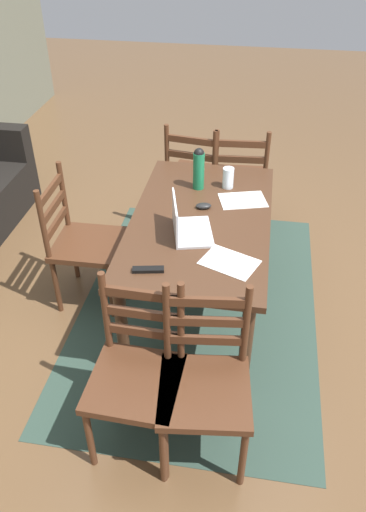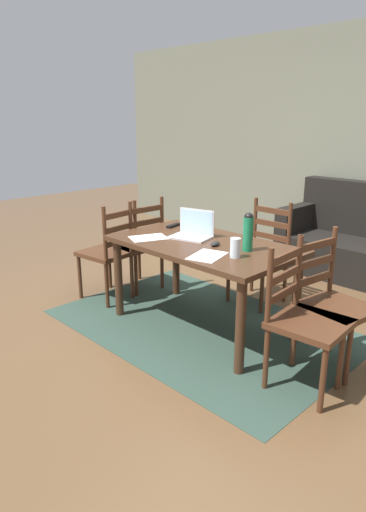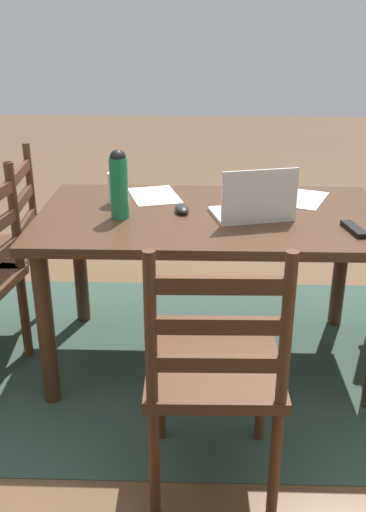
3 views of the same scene
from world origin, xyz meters
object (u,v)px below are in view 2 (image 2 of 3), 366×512
(chair_left_near, at_px, (110,252))
(chair_left_far, at_px, (137,245))
(water_bottle, at_px, (248,231))
(chair_far_head, at_px, (261,254))
(dining_table, at_px, (203,254))
(tv_remote, at_px, (173,226))
(chair_right_far, at_px, (332,304))
(laptop, at_px, (193,230))
(chair_right_near, at_px, (305,320))
(computer_mouse, at_px, (216,244))
(drinking_glass, at_px, (235,248))

(chair_left_near, distance_m, chair_left_far, 0.34)
(water_bottle, bearing_deg, chair_far_head, 118.04)
(dining_table, relative_size, tv_remote, 8.85)
(dining_table, bearing_deg, chair_far_head, 90.05)
(chair_far_head, bearing_deg, water_bottle, -61.96)
(chair_right_far, xyz_separation_m, laptop, (-1.22, -0.11, 0.33))
(chair_left_far, relative_size, water_bottle, 3.28)
(chair_right_near, distance_m, tv_remote, 1.67)
(chair_right_near, bearing_deg, dining_table, 170.48)
(chair_right_near, relative_size, tv_remote, 5.59)
(chair_far_head, relative_size, computer_mouse, 9.50)
(chair_left_far, height_order, drinking_glass, chair_left_far)
(dining_table, height_order, drinking_glass, drinking_glass)
(chair_far_head, relative_size, tv_remote, 5.59)
(chair_right_far, xyz_separation_m, chair_right_near, (-0.00, -0.35, 0.00))
(tv_remote, bearing_deg, chair_right_far, -12.08)
(chair_far_head, bearing_deg, chair_left_far, -148.80)
(chair_right_far, bearing_deg, drinking_glass, -153.52)
(dining_table, distance_m, chair_left_far, 1.07)
(dining_table, height_order, chair_right_near, chair_right_near)
(water_bottle, bearing_deg, chair_right_near, -20.51)
(chair_right_far, distance_m, chair_far_head, 1.21)
(chair_right_far, relative_size, drinking_glass, 6.70)
(chair_right_far, distance_m, chair_left_far, 2.08)
(chair_left_far, height_order, computer_mouse, chair_left_far)
(dining_table, xyz_separation_m, chair_far_head, (-0.00, 0.80, -0.17))
(laptop, bearing_deg, dining_table, -21.73)
(water_bottle, xyz_separation_m, computer_mouse, (-0.26, -0.06, -0.13))
(dining_table, xyz_separation_m, computer_mouse, (0.13, 0.00, 0.11))
(chair_left_far, bearing_deg, chair_right_near, -9.41)
(dining_table, height_order, chair_left_near, chair_left_near)
(chair_right_near, xyz_separation_m, drinking_glass, (-0.61, 0.05, 0.34))
(chair_right_near, height_order, chair_left_far, same)
(laptop, relative_size, water_bottle, 1.26)
(dining_table, xyz_separation_m, chair_left_far, (-1.04, 0.17, -0.17))
(drinking_glass, relative_size, computer_mouse, 1.42)
(computer_mouse, bearing_deg, chair_right_near, -23.75)
(dining_table, height_order, chair_far_head, chair_far_head)
(dining_table, bearing_deg, water_bottle, 10.12)
(chair_left_near, relative_size, chair_left_far, 1.00)
(chair_far_head, xyz_separation_m, water_bottle, (0.39, -0.73, 0.42))
(dining_table, height_order, laptop, laptop)
(chair_right_far, bearing_deg, computer_mouse, -169.27)
(drinking_glass, height_order, tv_remote, drinking_glass)
(chair_left_near, distance_m, tv_remote, 0.67)
(computer_mouse, xyz_separation_m, tv_remote, (-0.69, 0.20, -0.01))
(chair_left_far, distance_m, computer_mouse, 1.22)
(chair_left_far, relative_size, tv_remote, 5.59)
(chair_left_far, xyz_separation_m, chair_far_head, (1.04, 0.63, 0.00))
(drinking_glass, bearing_deg, chair_left_near, -178.46)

